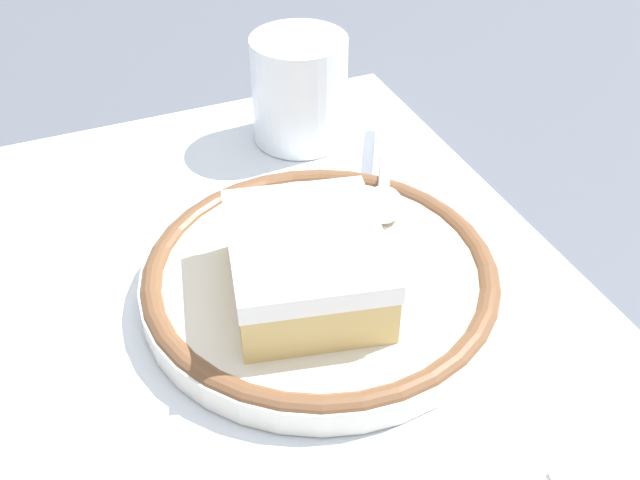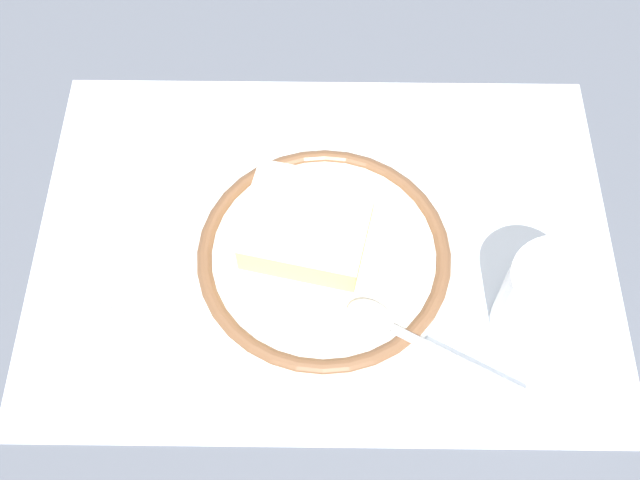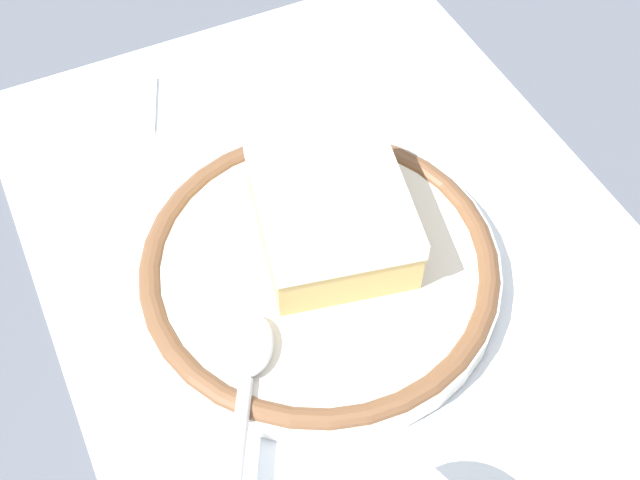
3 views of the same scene
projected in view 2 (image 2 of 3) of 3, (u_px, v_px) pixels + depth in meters
The scene contains 7 objects.
ground_plane at pixel (319, 241), 0.60m from camera, with size 2.40×2.40×0.00m, color #4C515B.
placemat at pixel (319, 241), 0.60m from camera, with size 0.45×0.32×0.00m, color silver.
plate at pixel (320, 257), 0.58m from camera, with size 0.19×0.19×0.02m.
cake_slice at pixel (302, 225), 0.57m from camera, with size 0.10×0.09×0.04m.
spoon at pixel (398, 333), 0.54m from camera, with size 0.13×0.08×0.01m.
cup at pixel (540, 306), 0.54m from camera, with size 0.07×0.07×0.07m.
sugar_packet at pixel (83, 320), 0.57m from camera, with size 0.05×0.03×0.01m, color white.
Camera 2 is at (0.00, -0.30, 0.52)m, focal length 43.46 mm.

